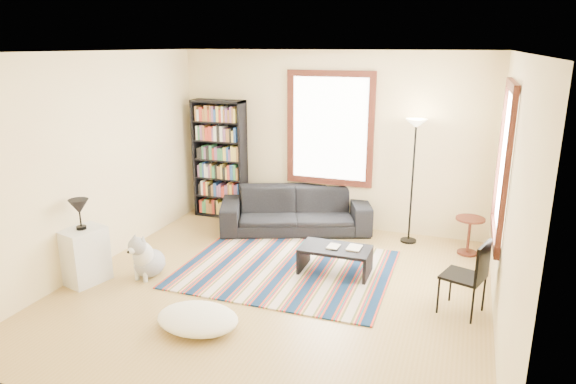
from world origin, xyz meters
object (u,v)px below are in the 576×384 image
(sofa, at_px, (295,210))
(white_cabinet, at_px, (85,256))
(dog, at_px, (149,254))
(coffee_table, at_px, (335,260))
(floor_lamp, at_px, (412,182))
(floor_cushion, at_px, (198,319))
(bookshelf, at_px, (220,159))
(side_table, at_px, (469,236))
(folding_chair, at_px, (463,276))

(sofa, relative_size, white_cabinet, 3.34)
(dog, bearing_deg, coffee_table, 27.24)
(sofa, height_order, floor_lamp, floor_lamp)
(floor_lamp, bearing_deg, floor_cushion, -118.73)
(sofa, height_order, coffee_table, sofa)
(white_cabinet, bearing_deg, dog, 47.52)
(coffee_table, distance_m, white_cabinet, 3.16)
(bookshelf, xyz_separation_m, side_table, (4.07, -0.37, -0.73))
(bookshelf, bearing_deg, dog, -84.89)
(side_table, xyz_separation_m, white_cabinet, (-4.50, -2.54, 0.08))
(white_cabinet, height_order, dog, white_cabinet)
(bookshelf, bearing_deg, folding_chair, -28.01)
(bookshelf, bearing_deg, side_table, -5.17)
(white_cabinet, bearing_deg, bookshelf, 96.73)
(floor_cushion, relative_size, folding_chair, 1.03)
(floor_cushion, bearing_deg, side_table, 49.25)
(floor_lamp, distance_m, folding_chair, 2.18)
(side_table, height_order, folding_chair, folding_chair)
(bookshelf, relative_size, folding_chair, 2.33)
(floor_cushion, height_order, folding_chair, folding_chair)
(folding_chair, bearing_deg, coffee_table, -179.23)
(bookshelf, distance_m, white_cabinet, 3.01)
(white_cabinet, bearing_deg, floor_cushion, -0.43)
(white_cabinet, relative_size, dog, 1.20)
(side_table, bearing_deg, dog, -151.08)
(bookshelf, relative_size, white_cabinet, 2.86)
(coffee_table, bearing_deg, sofa, 126.58)
(folding_chair, height_order, white_cabinet, folding_chair)
(coffee_table, xyz_separation_m, side_table, (1.62, 1.26, 0.09))
(sofa, relative_size, coffee_table, 2.59)
(side_table, bearing_deg, coffee_table, -142.13)
(coffee_table, relative_size, side_table, 1.67)
(floor_lamp, distance_m, white_cabinet, 4.60)
(bookshelf, height_order, folding_chair, bookshelf)
(floor_lamp, distance_m, dog, 3.85)
(floor_cushion, distance_m, floor_lamp, 3.80)
(side_table, height_order, dog, dog)
(sofa, bearing_deg, white_cabinet, -146.43)
(sofa, height_order, dog, sofa)
(coffee_table, bearing_deg, white_cabinet, -156.03)
(coffee_table, distance_m, dog, 2.40)
(floor_cushion, distance_m, white_cabinet, 1.95)
(floor_cushion, height_order, floor_lamp, floor_lamp)
(floor_lamp, relative_size, folding_chair, 2.16)
(floor_lamp, relative_size, white_cabinet, 2.66)
(floor_lamp, bearing_deg, bookshelf, 176.98)
(floor_cushion, bearing_deg, white_cabinet, 164.47)
(white_cabinet, bearing_deg, coffee_table, 39.07)
(floor_cushion, xyz_separation_m, floor_lamp, (1.79, 3.26, 0.82))
(coffee_table, relative_size, dog, 1.54)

